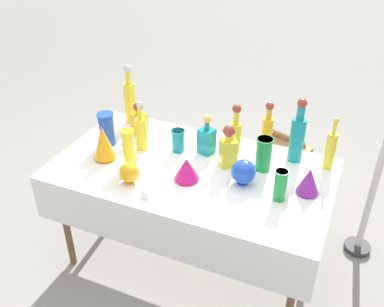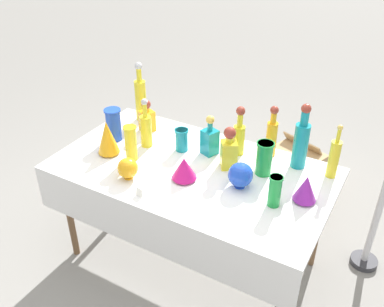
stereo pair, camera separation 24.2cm
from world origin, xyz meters
The scene contains 24 objects.
ground_plane centered at (0.00, 0.00, 0.00)m, with size 40.00×40.00×0.00m, color gray.
display_table centered at (0.00, -0.03, 0.70)m, with size 1.66×0.93×0.76m.
tall_bottle_0 centered at (0.75, 0.33, 0.89)m, with size 0.06×0.06×0.34m.
tall_bottle_1 centered at (-0.63, 0.37, 0.93)m, with size 0.08×0.08×0.43m.
tall_bottle_2 centered at (-0.39, 0.08, 0.88)m, with size 0.07×0.07×0.33m.
tall_bottle_3 centered at (0.35, 0.37, 0.91)m, with size 0.07×0.07×0.34m.
tall_bottle_4 centered at (0.55, 0.33, 0.93)m, with size 0.09×0.09×0.41m.
tall_bottle_5 centered at (0.17, 0.29, 0.90)m, with size 0.07×0.07×0.33m.
square_decanter_0 centered at (0.01, 0.20, 0.86)m, with size 0.11×0.11×0.27m.
square_decanter_1 centered at (-0.50, 0.25, 0.86)m, with size 0.12×0.12×0.23m.
square_decanter_2 centered at (0.19, 0.12, 0.88)m, with size 0.13×0.13×0.27m.
slender_vase_0 centered at (-0.37, -0.10, 0.88)m, with size 0.08×0.08×0.23m.
slender_vase_1 centered at (0.55, -0.09, 0.86)m, with size 0.07×0.07×0.18m.
slender_vase_2 centered at (0.39, 0.15, 0.87)m, with size 0.10×0.10×0.21m.
slender_vase_3 centered at (-0.62, 0.04, 0.88)m, with size 0.11×0.11×0.22m.
slender_vase_4 centered at (-0.16, 0.14, 0.84)m, with size 0.09×0.09×0.15m.
fluted_vase_0 centered at (0.02, -0.13, 0.84)m, with size 0.15×0.15×0.14m.
fluted_vase_1 centered at (0.68, 0.02, 0.84)m, with size 0.13×0.13×0.16m.
fluted_vase_2 centered at (-0.54, -0.12, 0.88)m, with size 0.14×0.14×0.22m.
round_bowl_0 centered at (-0.27, -0.28, 0.83)m, with size 0.12×0.12×0.13m.
round_bowl_1 centered at (0.33, -0.03, 0.84)m, with size 0.14×0.14×0.15m.
price_tag_left centered at (-0.11, -0.38, 0.78)m, with size 0.05×0.01×0.05m, color white.
cardboard_box_behind_left centered at (0.32, 1.24, 0.15)m, with size 0.49×0.41×0.39m.
cardboard_box_behind_right centered at (0.29, 0.82, 0.18)m, with size 0.46×0.36×0.45m.
Camera 1 is at (0.85, -1.96, 2.20)m, focal length 40.00 mm.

